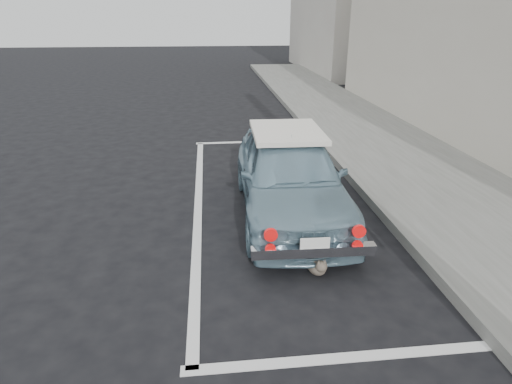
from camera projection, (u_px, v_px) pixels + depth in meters
ground at (286, 324)px, 4.21m from camera, size 80.00×80.00×0.00m
sidewalk at (475, 215)px, 6.34m from camera, size 2.80×40.00×0.15m
pline_rear at (351, 357)px, 3.80m from camera, size 3.00×0.12×0.01m
pline_front at (259, 142)px, 10.22m from camera, size 3.00×0.12×0.01m
pline_side at (198, 204)px, 6.87m from camera, size 0.12×7.00×0.01m
retro_coupe at (290, 174)px, 6.32m from camera, size 1.58×3.72×1.25m
cat at (317, 264)px, 4.99m from camera, size 0.26×0.51×0.27m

